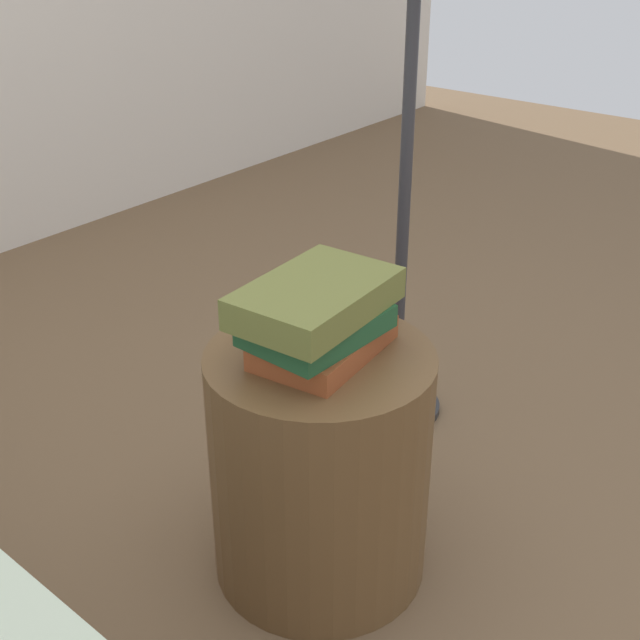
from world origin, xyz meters
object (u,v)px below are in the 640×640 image
at_px(book_olive, 316,298).
at_px(side_table, 320,465).
at_px(book_forest, 316,325).
at_px(book_rust, 322,342).

bearing_deg(book_olive, side_table, -49.49).
bearing_deg(book_olive, book_forest, -135.95).
xyz_separation_m(book_rust, book_olive, (-0.02, 0.00, 0.09)).
bearing_deg(book_rust, book_forest, -178.92).
relative_size(side_table, book_forest, 2.00).
distance_m(side_table, book_rust, 0.27).
bearing_deg(book_forest, side_table, -5.00).
relative_size(book_rust, book_olive, 0.87).
bearing_deg(book_olive, book_rust, -9.09).
bearing_deg(book_forest, book_olive, 49.44).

